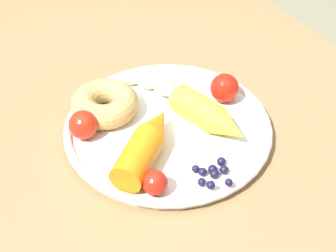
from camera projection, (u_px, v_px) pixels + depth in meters
name	position (u px, v px, depth m)	size (l,w,h in m)	color
dining_table	(138.00, 166.00, 0.78)	(1.11, 0.79, 0.71)	olive
plate	(168.00, 128.00, 0.70)	(0.29, 0.29, 0.02)	silver
banana	(162.00, 89.00, 0.74)	(0.15, 0.08, 0.03)	beige
carrot_orange	(146.00, 144.00, 0.64)	(0.12, 0.13, 0.04)	orange
carrot_yellow	(210.00, 116.00, 0.68)	(0.13, 0.07, 0.04)	yellow
donut	(105.00, 103.00, 0.71)	(0.10, 0.10, 0.04)	tan
blueberry_pile	(213.00, 173.00, 0.62)	(0.06, 0.05, 0.02)	#191638
tomato_near	(85.00, 127.00, 0.67)	(0.04, 0.04, 0.04)	red
tomato_mid	(155.00, 183.00, 0.60)	(0.03, 0.03, 0.03)	red
tomato_far	(224.00, 88.00, 0.73)	(0.04, 0.04, 0.04)	red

